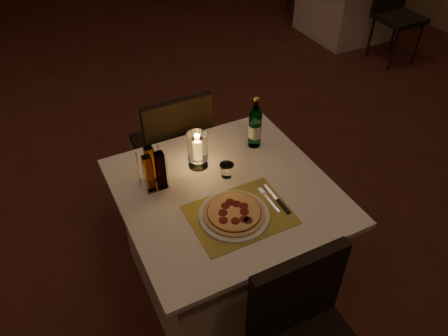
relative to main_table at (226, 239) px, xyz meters
name	(u,v)px	position (x,y,z in m)	size (l,w,h in m)	color
floor	(188,206)	(0.05, 0.68, -0.38)	(8.00, 10.00, 0.02)	#4E2119
main_table	(226,239)	(0.00, 0.00, 0.00)	(1.00, 1.00, 0.74)	white
chair_near	(306,333)	(0.00, -0.71, 0.18)	(0.42, 0.42, 0.90)	black
chair_far	(174,142)	(0.00, 0.71, 0.18)	(0.42, 0.42, 0.90)	black
placemat	(240,215)	(-0.02, -0.18, 0.37)	(0.45, 0.34, 0.00)	#B09E3D
plate	(234,215)	(-0.05, -0.18, 0.38)	(0.32, 0.32, 0.01)	white
pizza	(234,213)	(-0.05, -0.18, 0.39)	(0.28, 0.28, 0.02)	#D8B77F
fork	(267,198)	(0.14, -0.15, 0.37)	(0.02, 0.18, 0.00)	silver
knife	(281,203)	(0.18, -0.21, 0.37)	(0.02, 0.22, 0.01)	black
tumbler	(227,170)	(0.05, 0.09, 0.40)	(0.07, 0.07, 0.07)	white
water_bottle	(255,127)	(0.30, 0.25, 0.48)	(0.07, 0.07, 0.29)	#5CAB75
hurricane_candle	(197,148)	(-0.05, 0.22, 0.48)	(0.10, 0.10, 0.20)	white
cruet_caddy	(153,170)	(-0.30, 0.18, 0.46)	(0.12, 0.12, 0.21)	white
neighbor_table_right	(348,2)	(2.90, 2.56, 0.00)	(1.00, 1.00, 0.74)	white
neighbor_chair_ra	(396,7)	(2.90, 1.85, 0.18)	(0.42, 0.42, 0.90)	black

